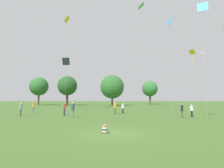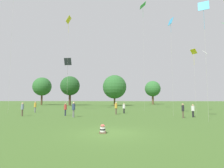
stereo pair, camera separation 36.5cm
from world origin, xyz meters
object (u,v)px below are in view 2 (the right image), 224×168
object	(u,v)px
distant_tree_2	(153,89)
distant_tree_3	(42,87)
person_standing_2	(35,106)
person_standing_7	(65,108)
distant_tree_1	(70,86)
person_standing_0	(124,107)
person_standing_6	(74,108)
kite_3	(194,54)
kite_5	(206,55)
person_standing_1	(116,107)
seated_toddler	(103,130)
person_standing_4	(193,110)
kite_2	(171,25)
person_standing_3	(183,109)
distant_tree_0	(115,87)
kite_6	(143,8)
kite_8	(204,10)
kite_0	(68,62)
person_standing_5	(22,108)
kite_7	(69,22)

from	to	relation	value
distant_tree_2	distant_tree_3	size ratio (longest dim) A/B	0.94
person_standing_2	person_standing_7	size ratio (longest dim) A/B	1.07
distant_tree_1	person_standing_0	bearing A→B (deg)	-61.11
person_standing_6	kite_3	xyz separation A→B (m)	(15.60, 2.75, 7.12)
kite_5	distant_tree_2	world-z (taller)	kite_5
person_standing_1	person_standing_6	distance (m)	6.39
seated_toddler	person_standing_4	world-z (taller)	person_standing_4
kite_2	person_standing_3	bearing A→B (deg)	39.99
distant_tree_1	distant_tree_0	bearing A→B (deg)	-9.49
distant_tree_1	distant_tree_3	world-z (taller)	distant_tree_3
kite_3	kite_6	distance (m)	15.15
person_standing_1	kite_8	world-z (taller)	kite_8
kite_8	distant_tree_1	size ratio (longest dim) A/B	1.25
person_standing_4	person_standing_1	bearing A→B (deg)	1.34
kite_2	kite_0	bearing A→B (deg)	-88.09
kite_8	distant_tree_3	xyz separation A→B (m)	(-35.95, 43.74, -4.71)
person_standing_3	person_standing_7	distance (m)	14.48
person_standing_1	kite_3	size ratio (longest dim) A/B	0.20
person_standing_7	distant_tree_1	size ratio (longest dim) A/B	0.17
person_standing_6	kite_6	xyz separation A→B (m)	(10.09, 11.32, 18.33)
kite_0	distant_tree_2	distance (m)	42.94
person_standing_1	person_standing_5	world-z (taller)	person_standing_1
person_standing_6	kite_5	distance (m)	23.94
person_standing_1	distant_tree_0	size ratio (longest dim) A/B	0.18
person_standing_2	person_standing_3	size ratio (longest dim) A/B	1.05
person_standing_5	person_standing_1	bearing A→B (deg)	-109.87
kite_6	kite_2	bearing A→B (deg)	61.16
kite_5	distant_tree_3	xyz separation A→B (m)	(-42.24, 31.17, -3.22)
person_standing_5	distant_tree_0	size ratio (longest dim) A/B	0.18
person_standing_0	kite_0	world-z (taller)	kite_0
kite_3	person_standing_0	bearing A→B (deg)	85.10
person_standing_7	person_standing_2	bearing A→B (deg)	-14.60
person_standing_0	kite_2	size ratio (longest dim) A/B	0.12
person_standing_7	person_standing_3	bearing A→B (deg)	-165.46
kite_5	seated_toddler	bearing A→B (deg)	-132.85
person_standing_0	person_standing_7	size ratio (longest dim) A/B	0.94
seated_toddler	kite_7	size ratio (longest dim) A/B	0.03
kite_7	distant_tree_3	xyz separation A→B (m)	(-17.82, 29.45, -10.15)
distant_tree_2	person_standing_3	bearing A→B (deg)	-97.08
person_standing_6	distant_tree_3	distance (m)	46.17
kite_6	kite_7	world-z (taller)	kite_6
kite_2	distant_tree_0	size ratio (longest dim) A/B	1.35
person_standing_7	kite_6	world-z (taller)	kite_6
person_standing_0	person_standing_4	xyz separation A→B (m)	(8.07, -5.25, 0.01)
person_standing_0	distant_tree_2	bearing A→B (deg)	136.98
person_standing_0	person_standing_6	distance (m)	8.47
kite_3	person_standing_2	bearing A→B (deg)	92.87
kite_0	kite_5	world-z (taller)	kite_5
kite_0	person_standing_4	bearing A→B (deg)	-161.51
person_standing_6	kite_3	size ratio (longest dim) A/B	0.20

